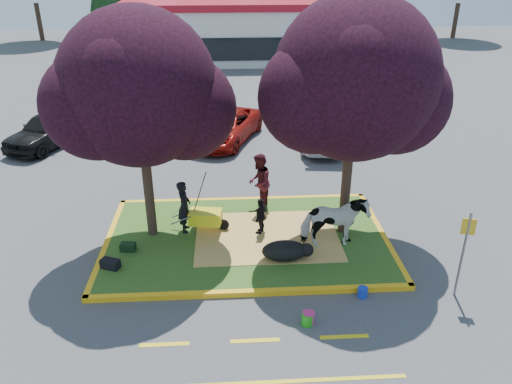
{
  "coord_description": "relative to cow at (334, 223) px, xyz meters",
  "views": [
    {
      "loc": [
        -0.5,
        -12.68,
        7.79
      ],
      "look_at": [
        0.3,
        0.5,
        1.38
      ],
      "focal_mm": 35.0,
      "sensor_mm": 36.0,
      "label": 1
    }
  ],
  "objects": [
    {
      "name": "gear_bag_dark",
      "position": [
        -6.13,
        -0.71,
        -0.65
      ],
      "size": [
        0.56,
        0.44,
        0.25
      ],
      "primitive_type": "cube",
      "rotation": [
        0.0,
        0.0,
        -0.39
      ],
      "color": "black",
      "rests_on": "median_island"
    },
    {
      "name": "curb_right",
      "position": [
        1.65,
        0.66,
        -0.85
      ],
      "size": [
        0.16,
        5.3,
        0.15
      ],
      "primitive_type": "cube",
      "color": "yellow",
      "rests_on": "ground"
    },
    {
      "name": "cow",
      "position": [
        0.0,
        0.0,
        0.0
      ],
      "size": [
        1.9,
        0.99,
        1.55
      ],
      "primitive_type": "imported",
      "rotation": [
        0.0,
        0.0,
        1.66
      ],
      "color": "silver",
      "rests_on": "median_island"
    },
    {
      "name": "car_red",
      "position": [
        -3.04,
        9.4,
        -0.24
      ],
      "size": [
        3.92,
        5.38,
        1.36
      ],
      "primitive_type": "imported",
      "rotation": [
        0.0,
        0.0,
        -0.38
      ],
      "color": "#98130C",
      "rests_on": "ground"
    },
    {
      "name": "fire_lane_stripe_a",
      "position": [
        -4.43,
        -3.54,
        -0.92
      ],
      "size": [
        1.1,
        0.12,
        0.01
      ],
      "primitive_type": "cube",
      "color": "yellow",
      "rests_on": "ground"
    },
    {
      "name": "handler",
      "position": [
        -4.26,
        1.18,
        0.03
      ],
      "size": [
        0.39,
        0.59,
        1.61
      ],
      "primitive_type": "imported",
      "rotation": [
        0.0,
        0.0,
        1.57
      ],
      "color": "black",
      "rests_on": "median_island"
    },
    {
      "name": "tree_purple_right",
      "position": [
        0.49,
        0.84,
        3.64
      ],
      "size": [
        5.3,
        4.4,
        6.82
      ],
      "color": "black",
      "rests_on": "median_island"
    },
    {
      "name": "bucket_pink",
      "position": [
        -1.17,
        -3.03,
        -0.77
      ],
      "size": [
        0.33,
        0.33,
        0.3
      ],
      "primitive_type": "cylinder",
      "rotation": [
        0.0,
        0.0,
        0.21
      ],
      "color": "#D62F76",
      "rests_on": "ground"
    },
    {
      "name": "car_grey",
      "position": [
        3.2,
        10.1,
        -0.22
      ],
      "size": [
        3.1,
        4.52,
        1.41
      ],
      "primitive_type": "imported",
      "rotation": [
        0.0,
        0.0,
        0.42
      ],
      "color": "#53545A",
      "rests_on": "ground"
    },
    {
      "name": "fire_lane_long",
      "position": [
        -2.43,
        -4.74,
        -0.92
      ],
      "size": [
        6.0,
        0.1,
        0.01
      ],
      "primitive_type": "cube",
      "color": "yellow",
      "rests_on": "ground"
    },
    {
      "name": "car_black",
      "position": [
        -10.71,
        9.33,
        -0.17
      ],
      "size": [
        3.47,
        4.74,
        1.5
      ],
      "primitive_type": "imported",
      "rotation": [
        0.0,
        0.0,
        -0.44
      ],
      "color": "black",
      "rests_on": "ground"
    },
    {
      "name": "visitor_b",
      "position": [
        -1.99,
        0.88,
        -0.2
      ],
      "size": [
        0.55,
        0.72,
        1.14
      ],
      "primitive_type": "imported",
      "rotation": [
        0.0,
        0.0,
        -2.05
      ],
      "color": "black",
      "rests_on": "median_island"
    },
    {
      "name": "ground",
      "position": [
        -2.43,
        0.66,
        -0.92
      ],
      "size": [
        90.0,
        90.0,
        0.0
      ],
      "primitive_type": "plane",
      "color": "#424244",
      "rests_on": "ground"
    },
    {
      "name": "curb_far",
      "position": [
        -2.43,
        3.24,
        -0.85
      ],
      "size": [
        8.3,
        0.16,
        0.15
      ],
      "primitive_type": "cube",
      "color": "yellow",
      "rests_on": "ground"
    },
    {
      "name": "fire_lane_stripe_c",
      "position": [
        -0.43,
        -3.54,
        -0.92
      ],
      "size": [
        1.1,
        0.12,
        0.01
      ],
      "primitive_type": "cube",
      "color": "yellow",
      "rests_on": "ground"
    },
    {
      "name": "tree_purple_left",
      "position": [
        -5.21,
        1.04,
        3.44
      ],
      "size": [
        5.06,
        4.2,
        6.51
      ],
      "color": "black",
      "rests_on": "median_island"
    },
    {
      "name": "calf",
      "position": [
        -1.45,
        -0.58,
        -0.5
      ],
      "size": [
        1.37,
        0.96,
        0.54
      ],
      "primitive_type": "ellipsoid",
      "rotation": [
        0.0,
        0.0,
        -0.22
      ],
      "color": "black",
      "rests_on": "median_island"
    },
    {
      "name": "retail_building",
      "position": [
        -0.43,
        28.65,
        1.33
      ],
      "size": [
        20.4,
        8.4,
        4.4
      ],
      "color": "silver",
      "rests_on": "ground"
    },
    {
      "name": "curb_near",
      "position": [
        -2.43,
        -1.92,
        -0.85
      ],
      "size": [
        8.3,
        0.16,
        0.15
      ],
      "primitive_type": "cube",
      "color": "yellow",
      "rests_on": "ground"
    },
    {
      "name": "median_island",
      "position": [
        -2.43,
        0.66,
        -0.85
      ],
      "size": [
        8.0,
        5.0,
        0.15
      ],
      "primitive_type": "cube",
      "color": "#2C5019",
      "rests_on": "ground"
    },
    {
      "name": "sign_post",
      "position": [
        2.67,
        -2.19,
        0.5
      ],
      "size": [
        0.32,
        0.12,
        2.33
      ],
      "rotation": [
        0.0,
        0.0,
        -0.29
      ],
      "color": "slate",
      "rests_on": "ground"
    },
    {
      "name": "fire_lane_stripe_b",
      "position": [
        -2.43,
        -3.54,
        -0.92
      ],
      "size": [
        1.1,
        0.12,
        0.01
      ],
      "primitive_type": "cube",
      "color": "yellow",
      "rests_on": "ground"
    },
    {
      "name": "bucket_blue",
      "position": [
        0.33,
        -2.14,
        -0.79
      ],
      "size": [
        0.3,
        0.3,
        0.27
      ],
      "primitive_type": "cylinder",
      "rotation": [
        0.0,
        0.0,
        -0.24
      ],
      "color": "#183AC5",
      "rests_on": "ground"
    },
    {
      "name": "straw_bedding",
      "position": [
        -1.83,
        0.66,
        -0.77
      ],
      "size": [
        4.2,
        3.0,
        0.01
      ],
      "primitive_type": "cube",
      "color": "#E5B25E",
      "rests_on": "median_island"
    },
    {
      "name": "curb_left",
      "position": [
        -6.51,
        0.66,
        -0.85
      ],
      "size": [
        0.16,
        5.3,
        0.15
      ],
      "primitive_type": "cube",
      "color": "yellow",
      "rests_on": "ground"
    },
    {
      "name": "car_silver",
      "position": [
        -5.79,
        9.6,
        -0.33
      ],
      "size": [
        2.13,
        3.79,
        1.18
      ],
      "primitive_type": "imported",
      "rotation": [
        0.0,
        0.0,
        2.88
      ],
      "color": "#A4A8AC",
      "rests_on": "ground"
    },
    {
      "name": "car_white",
      "position": [
        1.24,
        8.71,
        -0.23
      ],
      "size": [
        2.42,
        4.96,
        1.39
      ],
      "primitive_type": "imported",
      "rotation": [
        0.0,
        0.0,
        3.04
      ],
      "color": "silver",
      "rests_on": "ground"
    },
    {
      "name": "gear_bag_green",
      "position": [
        -5.8,
        0.14,
        -0.66
      ],
      "size": [
        0.44,
        0.3,
        0.22
      ],
      "primitive_type": "cube",
      "rotation": [
        0.0,
        0.0,
        -0.1
      ],
      "color": "black",
      "rests_on": "median_island"
    },
    {
      "name": "wheelbarrow",
      "position": [
        -3.63,
        1.13,
        -0.33
      ],
      "size": [
        1.73,
        0.72,
        0.65
      ],
      "rotation": [
        0.0,
        0.0,
        -0.15
      ],
      "color": "black",
      "rests_on": "median_island"
    },
    {
      "name": "bucket_green",
      "position": [
        -1.2,
        -3.07,
        -0.78
      ],
      "size": [
        0.32,
        0.32,
        0.29
      ],
      "primitive_type": "cylinder",
      "rotation": [
        0.0,
        0.0,
        0.21
      ],
      "color": "green",
      "rests_on": "ground"
    },
    {
      "name": "visitor_a",
      "position": [
        -1.94,
        2.48,
        0.16
      ],
      "size": [
        0.91,
        1.06,
        1.88
      ],
      "primitive_type": "imported",
      "rotation": [
        0.0,
        0.0,
        -1.82
      ],
      "color": "#40121B",
      "rests_on": "median_island"
    }
  ]
}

